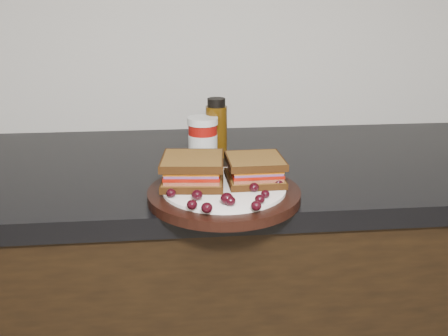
# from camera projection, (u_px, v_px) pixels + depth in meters

# --- Properties ---
(base_cabinets) EXTENTS (3.96, 0.58, 0.86)m
(base_cabinets) POSITION_uv_depth(u_px,v_px,m) (234.00, 333.00, 1.29)
(base_cabinets) COLOR black
(base_cabinets) RESTS_ON ground_plane
(countertop) EXTENTS (3.98, 0.60, 0.04)m
(countertop) POSITION_uv_depth(u_px,v_px,m) (235.00, 169.00, 1.14)
(countertop) COLOR black
(countertop) RESTS_ON base_cabinets
(plate) EXTENTS (0.28, 0.28, 0.02)m
(plate) POSITION_uv_depth(u_px,v_px,m) (224.00, 194.00, 0.92)
(plate) COLOR black
(plate) RESTS_ON countertop
(sandwich_left) EXTENTS (0.12, 0.12, 0.05)m
(sandwich_left) POSITION_uv_depth(u_px,v_px,m) (193.00, 171.00, 0.92)
(sandwich_left) COLOR brown
(sandwich_left) RESTS_ON plate
(sandwich_right) EXTENTS (0.11, 0.11, 0.05)m
(sandwich_right) POSITION_uv_depth(u_px,v_px,m) (255.00, 170.00, 0.93)
(sandwich_right) COLOR brown
(sandwich_right) RESTS_ON plate
(grape_0) EXTENTS (0.02, 0.02, 0.02)m
(grape_0) POSITION_uv_depth(u_px,v_px,m) (171.00, 193.00, 0.86)
(grape_0) COLOR black
(grape_0) RESTS_ON plate
(grape_1) EXTENTS (0.02, 0.02, 0.02)m
(grape_1) POSITION_uv_depth(u_px,v_px,m) (197.00, 195.00, 0.85)
(grape_1) COLOR black
(grape_1) RESTS_ON plate
(grape_2) EXTENTS (0.02, 0.02, 0.02)m
(grape_2) POSITION_uv_depth(u_px,v_px,m) (192.00, 205.00, 0.81)
(grape_2) COLOR black
(grape_2) RESTS_ON plate
(grape_3) EXTENTS (0.02, 0.02, 0.02)m
(grape_3) POSITION_uv_depth(u_px,v_px,m) (207.00, 208.00, 0.80)
(grape_3) COLOR black
(grape_3) RESTS_ON plate
(grape_4) EXTENTS (0.02, 0.02, 0.02)m
(grape_4) POSITION_uv_depth(u_px,v_px,m) (227.00, 199.00, 0.83)
(grape_4) COLOR black
(grape_4) RESTS_ON plate
(grape_5) EXTENTS (0.02, 0.02, 0.02)m
(grape_5) POSITION_uv_depth(u_px,v_px,m) (230.00, 201.00, 0.82)
(grape_5) COLOR black
(grape_5) RESTS_ON plate
(grape_6) EXTENTS (0.02, 0.02, 0.02)m
(grape_6) POSITION_uv_depth(u_px,v_px,m) (256.00, 206.00, 0.81)
(grape_6) COLOR black
(grape_6) RESTS_ON plate
(grape_7) EXTENTS (0.02, 0.02, 0.02)m
(grape_7) POSITION_uv_depth(u_px,v_px,m) (260.00, 199.00, 0.83)
(grape_7) COLOR black
(grape_7) RESTS_ON plate
(grape_8) EXTENTS (0.02, 0.02, 0.01)m
(grape_8) POSITION_uv_depth(u_px,v_px,m) (265.00, 194.00, 0.86)
(grape_8) COLOR black
(grape_8) RESTS_ON plate
(grape_9) EXTENTS (0.02, 0.02, 0.02)m
(grape_9) POSITION_uv_depth(u_px,v_px,m) (254.00, 187.00, 0.88)
(grape_9) COLOR black
(grape_9) RESTS_ON plate
(grape_10) EXTENTS (0.02, 0.02, 0.02)m
(grape_10) POSITION_uv_depth(u_px,v_px,m) (278.00, 183.00, 0.90)
(grape_10) COLOR black
(grape_10) RESTS_ON plate
(grape_11) EXTENTS (0.02, 0.02, 0.02)m
(grape_11) POSITION_uv_depth(u_px,v_px,m) (263.00, 180.00, 0.92)
(grape_11) COLOR black
(grape_11) RESTS_ON plate
(grape_12) EXTENTS (0.02, 0.02, 0.02)m
(grape_12) POSITION_uv_depth(u_px,v_px,m) (267.00, 176.00, 0.94)
(grape_12) COLOR black
(grape_12) RESTS_ON plate
(grape_13) EXTENTS (0.02, 0.02, 0.01)m
(grape_13) POSITION_uv_depth(u_px,v_px,m) (252.00, 171.00, 0.97)
(grape_13) COLOR black
(grape_13) RESTS_ON plate
(grape_14) EXTENTS (0.02, 0.02, 0.02)m
(grape_14) POSITION_uv_depth(u_px,v_px,m) (196.00, 175.00, 0.94)
(grape_14) COLOR black
(grape_14) RESTS_ON plate
(grape_15) EXTENTS (0.02, 0.02, 0.02)m
(grape_15) POSITION_uv_depth(u_px,v_px,m) (190.00, 178.00, 0.93)
(grape_15) COLOR black
(grape_15) RESTS_ON plate
(grape_16) EXTENTS (0.02, 0.02, 0.02)m
(grape_16) POSITION_uv_depth(u_px,v_px,m) (177.00, 183.00, 0.90)
(grape_16) COLOR black
(grape_16) RESTS_ON plate
(grape_17) EXTENTS (0.02, 0.02, 0.02)m
(grape_17) POSITION_uv_depth(u_px,v_px,m) (186.00, 185.00, 0.89)
(grape_17) COLOR black
(grape_17) RESTS_ON plate
(grape_18) EXTENTS (0.02, 0.02, 0.02)m
(grape_18) POSITION_uv_depth(u_px,v_px,m) (190.00, 173.00, 0.95)
(grape_18) COLOR black
(grape_18) RESTS_ON plate
(grape_19) EXTENTS (0.02, 0.02, 0.02)m
(grape_19) POSITION_uv_depth(u_px,v_px,m) (187.00, 179.00, 0.93)
(grape_19) COLOR black
(grape_19) RESTS_ON plate
(grape_20) EXTENTS (0.02, 0.02, 0.02)m
(grape_20) POSITION_uv_depth(u_px,v_px,m) (192.00, 184.00, 0.90)
(grape_20) COLOR black
(grape_20) RESTS_ON plate
(condiment_jar) EXTENTS (0.08, 0.08, 0.10)m
(condiment_jar) POSITION_uv_depth(u_px,v_px,m) (203.00, 139.00, 1.12)
(condiment_jar) COLOR #950F0A
(condiment_jar) RESTS_ON countertop
(oil_bottle) EXTENTS (0.06, 0.06, 0.14)m
(oil_bottle) POSITION_uv_depth(u_px,v_px,m) (216.00, 128.00, 1.15)
(oil_bottle) COLOR #442906
(oil_bottle) RESTS_ON countertop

